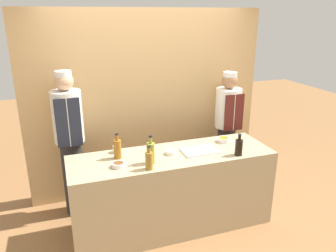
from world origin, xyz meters
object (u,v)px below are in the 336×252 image
at_px(bottle_amber, 117,149).
at_px(chef_right, 227,126).
at_px(sauce_bowl_yellow, 171,152).
at_px(bottle_soy, 239,147).
at_px(cutting_board, 200,151).
at_px(sauce_bowl_brown, 118,165).
at_px(bottle_vinegar, 149,160).
at_px(chef_left, 70,139).
at_px(bottle_oil, 151,152).
at_px(cup_cream, 117,149).
at_px(sauce_bowl_orange, 224,140).

bearing_deg(bottle_amber, chef_right, 19.00).
bearing_deg(sauce_bowl_yellow, bottle_soy, -20.94).
bearing_deg(cutting_board, chef_right, 43.59).
bearing_deg(sauce_bowl_brown, bottle_amber, 80.52).
bearing_deg(chef_right, bottle_vinegar, -146.24).
height_order(sauce_bowl_brown, chef_left, chef_left).
relative_size(sauce_bowl_yellow, bottle_amber, 0.41).
distance_m(bottle_oil, cup_cream, 0.48).
bearing_deg(chef_right, bottle_amber, -161.00).
relative_size(bottle_soy, chef_right, 0.15).
relative_size(cutting_board, bottle_vinegar, 1.60).
bearing_deg(bottle_oil, bottle_vinegar, -113.19).
distance_m(sauce_bowl_orange, chef_left, 1.79).
distance_m(sauce_bowl_brown, cup_cream, 0.37).
bearing_deg(chef_right, cutting_board, -136.41).
relative_size(sauce_bowl_orange, cutting_board, 0.36).
xyz_separation_m(cup_cream, chef_right, (1.57, 0.39, -0.04)).
relative_size(sauce_bowl_yellow, sauce_bowl_orange, 0.82).
distance_m(bottle_amber, chef_left, 0.71).
bearing_deg(sauce_bowl_orange, bottle_soy, -94.36).
relative_size(sauce_bowl_brown, sauce_bowl_orange, 0.92).
bearing_deg(cutting_board, sauce_bowl_brown, -174.74).
xyz_separation_m(bottle_amber, bottle_soy, (1.24, -0.34, -0.01)).
xyz_separation_m(sauce_bowl_orange, chef_left, (-1.72, 0.50, 0.04)).
xyz_separation_m(sauce_bowl_orange, bottle_amber, (-1.27, -0.05, 0.08)).
bearing_deg(sauce_bowl_yellow, chef_right, 31.49).
relative_size(sauce_bowl_brown, cutting_board, 0.33).
distance_m(sauce_bowl_yellow, bottle_vinegar, 0.43).
bearing_deg(sauce_bowl_yellow, cutting_board, -7.57).
bearing_deg(bottle_vinegar, cup_cream, 113.24).
bearing_deg(bottle_oil, sauce_bowl_brown, 176.39).
distance_m(sauce_bowl_brown, bottle_amber, 0.23).
relative_size(sauce_bowl_yellow, bottle_soy, 0.48).
relative_size(sauce_bowl_yellow, cutting_board, 0.29).
bearing_deg(sauce_bowl_orange, cup_cream, 174.95).
distance_m(sauce_bowl_orange, bottle_soy, 0.40).
bearing_deg(chef_right, sauce_bowl_yellow, -148.51).
xyz_separation_m(sauce_bowl_brown, sauce_bowl_orange, (1.30, 0.26, 0.00)).
relative_size(sauce_bowl_brown, bottle_amber, 0.46).
height_order(bottle_soy, chef_right, chef_right).
height_order(cutting_board, bottle_soy, bottle_soy).
bearing_deg(cutting_board, sauce_bowl_orange, 24.12).
bearing_deg(chef_left, chef_right, 0.00).
bearing_deg(bottle_oil, chef_right, 30.99).
xyz_separation_m(bottle_oil, bottle_soy, (0.95, -0.11, -0.02)).
bearing_deg(bottle_oil, cup_cream, 125.12).
distance_m(cutting_board, chef_right, 0.98).
relative_size(cup_cream, chef_right, 0.05).
height_order(sauce_bowl_brown, cutting_board, sauce_bowl_brown).
relative_size(sauce_bowl_orange, chef_right, 0.09).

